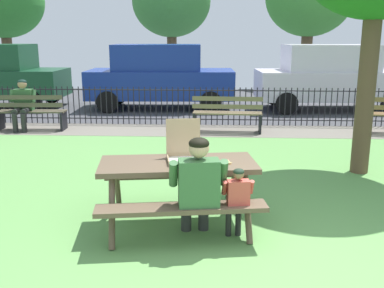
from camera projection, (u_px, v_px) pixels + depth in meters
ground at (268, 213)px, 5.67m from camera, size 28.00×11.32×0.02m
cobblestone_walkway at (244, 131)px, 10.48m from camera, size 28.00×1.40×0.01m
street_asphalt at (235, 103)px, 14.95m from camera, size 28.00×7.82×0.01m
picnic_table_foreground at (178, 176)px, 5.16m from camera, size 1.99×1.72×0.79m
pizza_box_open at (184, 150)px, 5.20m from camera, size 0.48×0.51×0.46m
pizza_slice_on_table at (220, 163)px, 5.07m from camera, size 0.28×0.19×0.02m
adult_at_table at (198, 185)px, 4.68m from camera, size 0.63×0.63×1.19m
child_at_table at (237, 197)px, 4.72m from camera, size 0.35×0.35×0.85m
iron_fence_streetside at (243, 106)px, 11.04m from camera, size 23.81×0.03×0.95m
park_bench_left at (31, 113)px, 10.50m from camera, size 1.62×0.53×0.85m
park_bench_center at (227, 115)px, 10.27m from camera, size 1.62×0.54×0.85m
person_on_park_bench at (23, 102)px, 10.47m from camera, size 0.62×0.61×1.19m
parked_car_center at (160, 76)px, 13.53m from camera, size 4.47×2.05×1.94m
parked_car_right at (331, 76)px, 13.27m from camera, size 4.49×2.11×1.94m
far_tree_left at (3, 2)px, 19.81m from camera, size 3.60×3.60×5.33m
far_tree_midleft at (171, 2)px, 19.44m from camera, size 3.44×3.44×5.22m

